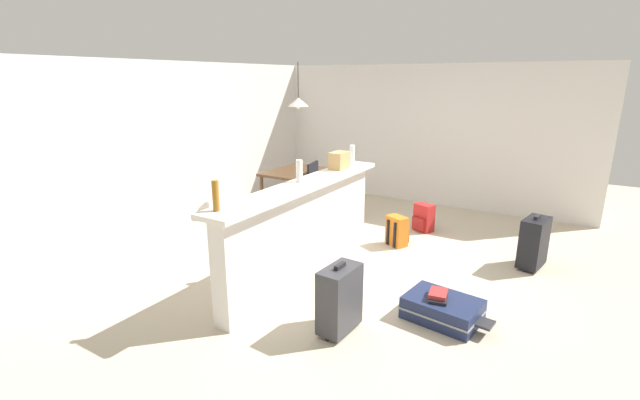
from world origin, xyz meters
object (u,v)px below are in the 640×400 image
(bottle_amber, at_px, (216,196))
(suitcase_upright_black, at_px, (534,242))
(bottle_clear, at_px, (352,154))
(book_stack, at_px, (438,295))
(grocery_bag, at_px, (339,160))
(dining_chair_near_partition, at_px, (319,188))
(backpack_red, at_px, (423,218))
(dining_table, at_px, (295,176))
(suitcase_flat_navy, at_px, (443,309))
(backpack_orange, at_px, (397,231))
(bottle_white, at_px, (299,171))
(suitcase_upright_charcoal, at_px, (340,298))
(pendant_lamp, at_px, (298,102))

(bottle_amber, distance_m, suitcase_upright_black, 3.85)
(bottle_amber, bearing_deg, suitcase_upright_black, -38.89)
(bottle_clear, height_order, book_stack, bottle_clear)
(grocery_bag, height_order, dining_chair_near_partition, grocery_bag)
(dining_chair_near_partition, distance_m, backpack_red, 1.75)
(grocery_bag, height_order, dining_table, grocery_bag)
(suitcase_flat_navy, relative_size, book_stack, 3.13)
(backpack_orange, bearing_deg, bottle_white, 155.68)
(dining_chair_near_partition, height_order, suitcase_upright_charcoal, dining_chair_near_partition)
(bottle_amber, xyz_separation_m, bottle_white, (1.31, -0.00, -0.01))
(bottle_white, relative_size, dining_table, 0.23)
(suitcase_flat_navy, height_order, book_stack, book_stack)
(dining_table, xyz_separation_m, book_stack, (-2.17, -3.13, -0.39))
(backpack_orange, bearing_deg, bottle_clear, 105.91)
(suitcase_upright_black, distance_m, backpack_red, 1.69)
(dining_table, height_order, book_stack, dining_table)
(bottle_clear, height_order, grocery_bag, bottle_clear)
(backpack_red, relative_size, suitcase_upright_charcoal, 0.63)
(pendant_lamp, bearing_deg, dining_chair_near_partition, -105.35)
(grocery_bag, xyz_separation_m, dining_table, (1.11, 1.45, -0.59))
(bottle_clear, xyz_separation_m, grocery_bag, (-0.39, -0.01, -0.02))
(grocery_bag, distance_m, backpack_orange, 1.33)
(suitcase_upright_black, height_order, book_stack, suitcase_upright_black)
(dining_table, relative_size, pendant_lamp, 1.49)
(bottle_amber, xyz_separation_m, backpack_red, (3.52, -0.78, -1.06))
(backpack_red, distance_m, book_stack, 2.57)
(bottle_white, xyz_separation_m, suitcase_upright_black, (1.61, -2.34, -0.92))
(bottle_amber, bearing_deg, book_stack, -56.80)
(dining_chair_near_partition, bearing_deg, bottle_white, -154.37)
(book_stack, bearing_deg, bottle_clear, 49.43)
(suitcase_flat_navy, xyz_separation_m, book_stack, (-0.03, 0.05, 0.14))
(dining_chair_near_partition, relative_size, book_stack, 3.36)
(backpack_red, height_order, backpack_orange, same)
(suitcase_flat_navy, xyz_separation_m, suitcase_upright_charcoal, (-0.69, 0.76, 0.22))
(suitcase_flat_navy, bearing_deg, bottle_amber, 123.10)
(dining_chair_near_partition, height_order, pendant_lamp, pendant_lamp)
(dining_chair_near_partition, bearing_deg, grocery_bag, -137.96)
(bottle_amber, distance_m, book_stack, 2.28)
(backpack_red, height_order, suitcase_upright_charcoal, suitcase_upright_charcoal)
(backpack_orange, bearing_deg, book_stack, -147.02)
(bottle_amber, distance_m, backpack_orange, 3.02)
(dining_table, distance_m, dining_chair_near_partition, 0.51)
(bottle_clear, height_order, pendant_lamp, pendant_lamp)
(suitcase_upright_black, bearing_deg, suitcase_upright_charcoal, 151.20)
(backpack_red, bearing_deg, pendant_lamp, 93.97)
(grocery_bag, distance_m, suitcase_flat_navy, 2.30)
(dining_chair_near_partition, distance_m, backpack_orange, 1.68)
(bottle_amber, distance_m, dining_table, 3.63)
(bottle_white, relative_size, grocery_bag, 0.97)
(suitcase_upright_charcoal, bearing_deg, book_stack, -47.09)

